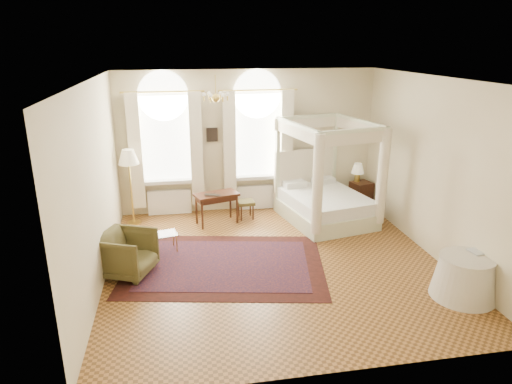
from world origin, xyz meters
TOP-DOWN VIEW (x-y plane):
  - ground at (0.00, 0.00)m, footprint 6.00×6.00m
  - room_walls at (0.00, 0.00)m, footprint 6.00×6.00m
  - window_left at (-1.90, 2.87)m, footprint 1.62×0.27m
  - window_right at (0.20, 2.87)m, footprint 1.62×0.27m
  - chandelier at (-0.90, 1.20)m, footprint 0.51×0.45m
  - wall_pictures at (0.09, 2.97)m, footprint 2.54×0.03m
  - canopy_bed at (1.57, 1.87)m, footprint 2.08×2.38m
  - nightstand at (2.70, 2.54)m, footprint 0.55×0.52m
  - nightstand_lamp at (2.61, 2.63)m, footprint 0.31×0.31m
  - writing_desk at (-0.86, 2.12)m, footprint 1.04×0.73m
  - laptop at (-0.95, 2.04)m, footprint 0.40×0.33m
  - stool at (-0.18, 2.32)m, footprint 0.39×0.39m
  - armchair at (-2.61, 0.04)m, footprint 1.12×1.11m
  - coffee_table at (-2.02, 0.87)m, footprint 0.60×0.48m
  - floor_lamp at (-2.70, 2.45)m, footprint 0.44×0.44m
  - oriental_rug at (-0.91, 0.09)m, footprint 3.97×3.18m
  - side_table at (2.70, -1.66)m, footprint 1.01×1.01m
  - book at (2.83, -1.54)m, footprint 0.22×0.28m

SIDE VIEW (x-z plane):
  - ground at x=0.00m, z-range 0.00..0.00m
  - oriental_rug at x=-0.91m, z-range 0.00..0.01m
  - nightstand at x=2.70m, z-range 0.00..0.65m
  - coffee_table at x=-2.02m, z-range 0.14..0.51m
  - side_table at x=2.70m, z-range -0.01..0.68m
  - stool at x=-0.18m, z-range 0.14..0.56m
  - armchair at x=-2.61m, z-range 0.00..0.78m
  - canopy_bed at x=1.57m, z-range -0.62..1.65m
  - writing_desk at x=-0.86m, z-range 0.25..0.95m
  - book at x=2.83m, z-range 0.69..0.71m
  - laptop at x=-0.95m, z-range 0.70..0.73m
  - nightstand_lamp at x=2.61m, z-range 0.72..1.17m
  - floor_lamp at x=-2.70m, z-range 0.60..2.29m
  - window_left at x=-1.90m, z-range -0.16..3.13m
  - window_right at x=0.20m, z-range -0.16..3.13m
  - wall_pictures at x=0.09m, z-range 1.70..2.09m
  - room_walls at x=0.00m, z-range -1.02..4.98m
  - chandelier at x=-0.90m, z-range 2.66..3.16m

